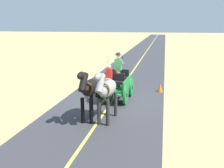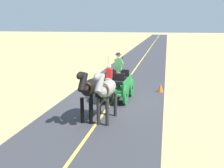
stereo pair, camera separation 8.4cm
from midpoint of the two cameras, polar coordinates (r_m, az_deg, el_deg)
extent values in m
plane|color=tan|center=(13.01, 0.03, -3.75)|extent=(200.00, 200.00, 0.00)
cube|color=#38383D|center=(13.01, 0.03, -3.73)|extent=(5.23, 160.00, 0.01)
cube|color=#DBCC4C|center=(13.01, 0.03, -3.71)|extent=(0.12, 160.00, 0.00)
cube|color=#1E7233|center=(13.08, 0.90, -0.65)|extent=(1.31, 2.26, 0.12)
cube|color=#1E7233|center=(12.89, 3.36, 0.40)|extent=(0.17, 2.09, 0.44)
cube|color=#1E7233|center=(13.16, -1.50, 0.69)|extent=(0.17, 2.09, 0.44)
cube|color=#1E7233|center=(11.97, -0.52, -2.52)|extent=(1.09, 0.30, 0.08)
cube|color=#1E7233|center=(14.26, 2.07, -0.19)|extent=(0.73, 0.24, 0.06)
cube|color=black|center=(12.42, 0.23, 0.38)|extent=(1.04, 0.41, 0.14)
cube|color=black|center=(12.54, 0.44, 1.54)|extent=(1.02, 0.13, 0.44)
cube|color=black|center=(13.46, 1.42, 1.43)|extent=(1.04, 0.41, 0.14)
cube|color=black|center=(13.59, 1.60, 2.49)|extent=(1.02, 0.13, 0.44)
cylinder|color=#1E7233|center=(12.27, 2.98, -2.52)|extent=(0.15, 0.96, 0.96)
cylinder|color=black|center=(12.27, 2.98, -2.52)|extent=(0.13, 0.22, 0.21)
cylinder|color=#1E7233|center=(12.59, -2.83, -2.09)|extent=(0.15, 0.96, 0.96)
cylinder|color=black|center=(12.59, -2.83, -2.09)|extent=(0.13, 0.22, 0.21)
cylinder|color=#1E7233|center=(13.72, 4.31, -0.77)|extent=(0.15, 0.96, 0.96)
cylinder|color=black|center=(13.72, 4.31, -0.77)|extent=(0.13, 0.22, 0.21)
cylinder|color=#1E7233|center=(14.01, -0.92, -0.43)|extent=(0.15, 0.96, 0.96)
cylinder|color=black|center=(14.01, -0.92, -0.43)|extent=(0.13, 0.22, 0.21)
cylinder|color=brown|center=(11.05, -1.87, -3.64)|extent=(0.17, 2.00, 0.07)
cylinder|color=black|center=(12.36, -1.11, 3.62)|extent=(0.02, 0.02, 1.30)
cylinder|color=#998466|center=(12.62, 1.21, 1.19)|extent=(0.22, 0.22, 0.90)
cube|color=#387F47|center=(12.48, 1.23, 4.47)|extent=(0.35, 0.24, 0.56)
sphere|color=beige|center=(12.42, 1.23, 6.29)|extent=(0.22, 0.22, 0.22)
cylinder|color=black|center=(12.41, 1.24, 6.74)|extent=(0.36, 0.36, 0.01)
cylinder|color=black|center=(12.40, 1.24, 6.97)|extent=(0.20, 0.20, 0.10)
cylinder|color=#387F47|center=(12.37, 2.00, 5.22)|extent=(0.26, 0.09, 0.32)
cube|color=black|center=(12.31, 2.26, 6.12)|extent=(0.02, 0.07, 0.14)
cube|color=#998466|center=(12.34, -1.03, 0.96)|extent=(0.30, 0.33, 0.14)
cube|color=red|center=(12.39, -0.89, 2.47)|extent=(0.31, 0.22, 0.48)
sphere|color=beige|center=(12.33, -0.89, 4.07)|extent=(0.20, 0.20, 0.20)
ellipsoid|color=gray|center=(10.01, -1.27, -0.98)|extent=(0.70, 1.61, 0.64)
cylinder|color=#272726|center=(9.72, -1.25, -6.67)|extent=(0.15, 0.15, 1.05)
cylinder|color=#272726|center=(9.83, -3.27, -6.44)|extent=(0.15, 0.15, 1.05)
cylinder|color=#272726|center=(10.70, 0.62, -4.72)|extent=(0.15, 0.15, 1.05)
cylinder|color=#272726|center=(10.80, -1.24, -4.54)|extent=(0.15, 0.15, 1.05)
cylinder|color=gray|center=(9.14, -2.96, 0.16)|extent=(0.32, 0.67, 0.73)
ellipsoid|color=gray|center=(8.87, -3.48, 1.74)|extent=(0.27, 0.56, 0.28)
cube|color=#272726|center=(9.15, -2.92, 0.41)|extent=(0.11, 0.51, 0.56)
cylinder|color=#272726|center=(10.77, 0.00, -1.57)|extent=(0.11, 0.11, 0.70)
torus|color=brown|center=(9.49, -2.32, -1.31)|extent=(0.55, 0.12, 0.55)
ellipsoid|color=black|center=(10.22, -5.10, -0.71)|extent=(0.63, 1.58, 0.64)
cylinder|color=black|center=(9.92, -5.06, -6.27)|extent=(0.15, 0.15, 1.05)
cylinder|color=black|center=(10.05, -7.02, -6.07)|extent=(0.15, 0.15, 1.05)
cylinder|color=black|center=(10.90, -3.14, -4.38)|extent=(0.15, 0.15, 1.05)
cylinder|color=black|center=(11.01, -4.95, -4.22)|extent=(0.15, 0.15, 1.05)
cylinder|color=black|center=(9.36, -6.87, 0.41)|extent=(0.29, 0.66, 0.73)
ellipsoid|color=black|center=(9.10, -7.43, 1.95)|extent=(0.24, 0.55, 0.28)
cube|color=black|center=(9.37, -6.83, 0.65)|extent=(0.08, 0.50, 0.56)
cylinder|color=black|center=(10.98, -3.78, -1.30)|extent=(0.11, 0.11, 0.70)
torus|color=brown|center=(9.71, -6.18, -1.03)|extent=(0.55, 0.09, 0.55)
cone|color=orange|center=(14.80, 10.85, -0.82)|extent=(0.32, 0.32, 0.50)
camera|label=1|loc=(0.04, -90.20, -0.05)|focal=39.75mm
camera|label=2|loc=(0.04, 89.80, 0.05)|focal=39.75mm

